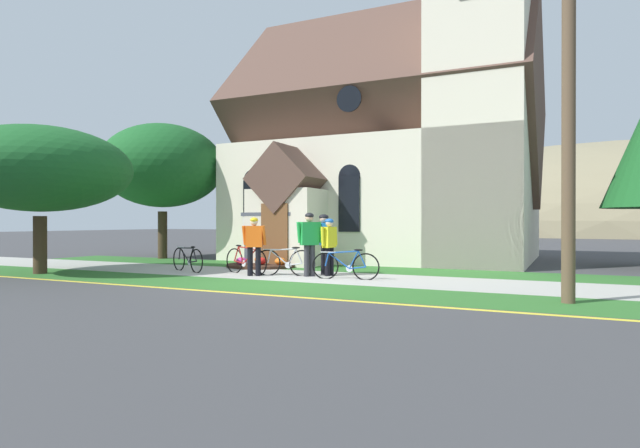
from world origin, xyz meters
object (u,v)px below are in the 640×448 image
Objects in this scene: yard_deciduous_tree at (162,166)px; cyclist_in_white_jersey at (324,239)px; bicycle_silver at (346,265)px; cyclist_in_orange_jersey at (254,242)px; utility_pole at (563,46)px; cyclist_in_yellow_jersey at (309,239)px; bicycle_white at (285,262)px; cyclist_in_green_jersey at (329,243)px; church_sign at (266,231)px; verge_sapling at (40,170)px; bicycle_red at (246,261)px; bicycle_orange at (188,259)px.

cyclist_in_white_jersey is at bearing -19.83° from yard_deciduous_tree.
cyclist_in_orange_jersey reaches higher than bicycle_silver.
cyclist_in_orange_jersey is 8.70m from utility_pole.
cyclist_in_yellow_jersey is 0.20× the size of utility_pole.
bicycle_white is 8.44m from utility_pole.
church_sign is at bearing 148.87° from cyclist_in_green_jersey.
verge_sapling is (-6.67, -2.48, 2.61)m from bicycle_white.
cyclist_in_orange_jersey is 0.30× the size of yard_deciduous_tree.
bicycle_red is 0.33× the size of verge_sapling.
yard_deciduous_tree is 6.50m from verge_sapling.
utility_pole reaches higher than bicycle_white.
church_sign is at bearing 140.30° from cyclist_in_yellow_jersey.
verge_sapling is at bearing -161.00° from cyclist_in_orange_jersey.
utility_pole is 15.97m from yard_deciduous_tree.
cyclist_in_green_jersey is 0.19× the size of utility_pole.
yard_deciduous_tree is at bearing 166.12° from church_sign.
yard_deciduous_tree reaches higher than bicycle_red.
cyclist_in_green_jersey is 10.00m from yard_deciduous_tree.
bicycle_orange is 2.57m from cyclist_in_orange_jersey.
bicycle_orange is at bearing -175.46° from bicycle_red.
cyclist_in_orange_jersey is at bearing 168.57° from utility_pole.
cyclist_in_green_jersey is 7.40m from utility_pole.
cyclist_in_yellow_jersey is at bearing -23.65° from yard_deciduous_tree.
bicycle_silver reaches higher than bicycle_orange.
utility_pole is at bearing -23.00° from cyclist_in_green_jersey.
cyclist_in_green_jersey is 0.29× the size of yard_deciduous_tree.
yard_deciduous_tree is at bearing 156.35° from cyclist_in_yellow_jersey.
bicycle_white is 7.58m from verge_sapling.
bicycle_orange is at bearing -41.10° from yard_deciduous_tree.
cyclist_in_green_jersey reaches higher than bicycle_red.
verge_sapling is (-7.51, -3.20, 1.99)m from cyclist_in_white_jersey.
cyclist_in_white_jersey is 8.40m from verge_sapling.
cyclist_in_orange_jersey is 0.95× the size of cyclist_in_white_jersey.
cyclist_in_white_jersey is at bearing 140.43° from bicycle_silver.
bicycle_red is at bearing 143.47° from cyclist_in_orange_jersey.
bicycle_orange is 7.03m from yard_deciduous_tree.
church_sign is at bearing 47.12° from verge_sapling.
utility_pole is at bearing -11.43° from cyclist_in_orange_jersey.
bicycle_red is 8.37m from yard_deciduous_tree.
utility_pole is at bearing -18.51° from cyclist_in_yellow_jersey.
cyclist_in_green_jersey is (2.38, 0.53, 0.53)m from bicycle_red.
cyclist_in_orange_jersey is (2.50, -0.24, 0.56)m from bicycle_orange.
bicycle_silver is at bearing -22.28° from yard_deciduous_tree.
cyclist_in_white_jersey reaches higher than cyclist_in_orange_jersey.
bicycle_white reaches higher than bicycle_silver.
bicycle_white is at bearing -26.12° from yard_deciduous_tree.
cyclist_in_yellow_jersey reaches higher than bicycle_orange.
cyclist_in_yellow_jersey is 0.32× the size of yard_deciduous_tree.
yard_deciduous_tree reaches higher than cyclist_in_green_jersey.
bicycle_white is 0.99× the size of cyclist_in_white_jersey.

